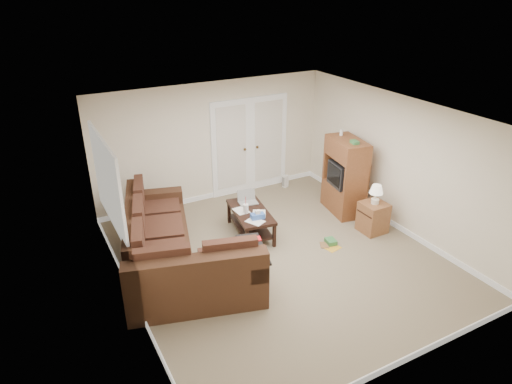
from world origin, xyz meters
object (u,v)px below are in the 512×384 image
coffee_table (250,221)px  side_cabinet (373,215)px  tv_armoire (345,176)px  sectional_sofa (173,254)px

coffee_table → side_cabinet: size_ratio=1.34×
coffee_table → tv_armoire: 2.15m
side_cabinet → coffee_table: bearing=153.7°
coffee_table → side_cabinet: bearing=-16.9°
sectional_sofa → tv_armoire: size_ratio=2.11×
tv_armoire → coffee_table: bearing=-171.9°
sectional_sofa → tv_armoire: 3.80m
tv_armoire → side_cabinet: tv_armoire is taller
coffee_table → tv_armoire: bearing=7.3°
side_cabinet → tv_armoire: bearing=88.0°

